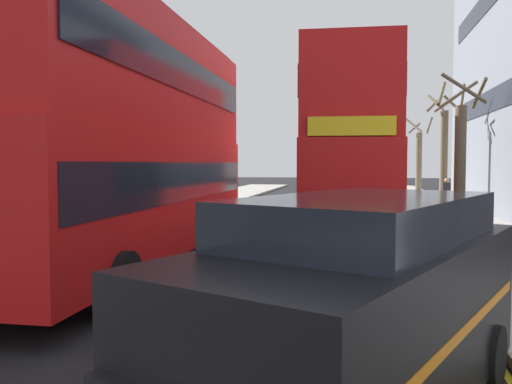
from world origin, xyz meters
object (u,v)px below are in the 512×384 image
double_decker_bus_oncoming (347,145)px  pedestrian_far (446,195)px  taxi_minivan (355,309)px  double_decker_bus_away (132,137)px

double_decker_bus_oncoming → pedestrian_far: (4.37, 7.52, -2.04)m
pedestrian_far → taxi_minivan: bearing=-101.4°
double_decker_bus_oncoming → taxi_minivan: bearing=-88.7°
double_decker_bus_oncoming → pedestrian_far: double_decker_bus_oncoming is taller
taxi_minivan → pedestrian_far: size_ratio=3.18×
pedestrian_far → double_decker_bus_away: bearing=-122.6°
taxi_minivan → pedestrian_far: bearing=78.6°
double_decker_bus_away → pedestrian_far: bearing=57.4°
taxi_minivan → pedestrian_far: (4.08, 20.27, -0.08)m
taxi_minivan → double_decker_bus_away: bearing=128.5°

